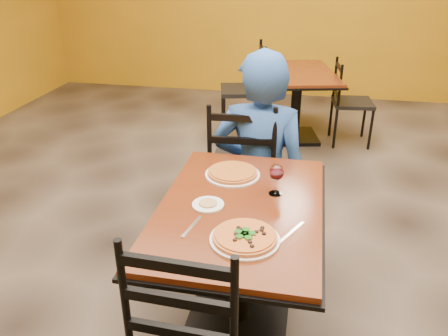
% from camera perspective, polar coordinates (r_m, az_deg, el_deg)
% --- Properties ---
extents(floor, '(7.00, 8.00, 0.01)m').
position_cam_1_polar(floor, '(3.08, 3.42, -12.10)').
color(floor, black).
rests_on(floor, ground).
extents(table_main, '(0.83, 1.23, 0.75)m').
position_cam_1_polar(table_main, '(2.35, 2.02, -8.81)').
color(table_main, maroon).
rests_on(table_main, floor).
extents(table_second, '(0.99, 1.26, 0.75)m').
position_cam_1_polar(table_second, '(4.92, 9.22, 9.73)').
color(table_second, maroon).
rests_on(table_second, floor).
extents(chair_main_far, '(0.49, 0.49, 1.02)m').
position_cam_1_polar(chair_main_far, '(3.20, 2.51, 0.24)').
color(chair_main_far, black).
rests_on(chair_main_far, floor).
extents(chair_second_left, '(0.55, 0.55, 1.02)m').
position_cam_1_polar(chair_second_left, '(4.98, 2.34, 9.75)').
color(chair_second_left, black).
rests_on(chair_second_left, floor).
extents(chair_second_right, '(0.44, 0.44, 0.89)m').
position_cam_1_polar(chair_second_right, '(4.97, 15.97, 7.91)').
color(chair_second_right, black).
rests_on(chair_second_right, floor).
extents(diner, '(0.67, 0.44, 1.36)m').
position_cam_1_polar(diner, '(3.04, 4.62, 2.26)').
color(diner, navy).
rests_on(diner, floor).
extents(plate_main, '(0.31, 0.31, 0.01)m').
position_cam_1_polar(plate_main, '(1.99, 2.64, -9.01)').
color(plate_main, white).
rests_on(plate_main, table_main).
extents(pizza_main, '(0.28, 0.28, 0.02)m').
position_cam_1_polar(pizza_main, '(1.99, 2.65, -8.63)').
color(pizza_main, maroon).
rests_on(pizza_main, plate_main).
extents(plate_far, '(0.31, 0.31, 0.01)m').
position_cam_1_polar(plate_far, '(2.53, 1.09, -0.84)').
color(plate_far, white).
rests_on(plate_far, table_main).
extents(pizza_far, '(0.28, 0.28, 0.02)m').
position_cam_1_polar(pizza_far, '(2.53, 1.09, -0.51)').
color(pizza_far, '#BE7324').
rests_on(pizza_far, plate_far).
extents(side_plate, '(0.16, 0.16, 0.01)m').
position_cam_1_polar(side_plate, '(2.24, -2.03, -4.66)').
color(side_plate, white).
rests_on(side_plate, table_main).
extents(dip, '(0.09, 0.09, 0.01)m').
position_cam_1_polar(dip, '(2.24, -2.03, -4.46)').
color(dip, '#A78351').
rests_on(dip, side_plate).
extents(wine_glass, '(0.08, 0.08, 0.18)m').
position_cam_1_polar(wine_glass, '(2.32, 6.62, -1.32)').
color(wine_glass, white).
rests_on(wine_glass, table_main).
extents(fork, '(0.05, 0.19, 0.00)m').
position_cam_1_polar(fork, '(2.09, -4.10, -7.38)').
color(fork, silver).
rests_on(fork, table_main).
extents(knife, '(0.11, 0.19, 0.00)m').
position_cam_1_polar(knife, '(2.06, 8.51, -8.06)').
color(knife, silver).
rests_on(knife, table_main).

